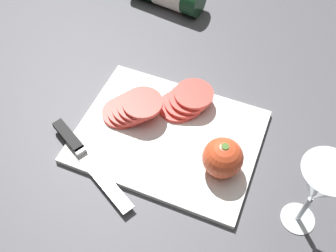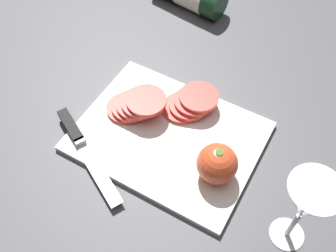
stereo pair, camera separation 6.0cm
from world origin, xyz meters
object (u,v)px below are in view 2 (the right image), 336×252
at_px(whole_tomato, 217,164).
at_px(tomato_slice_stack_near, 191,103).
at_px(knife, 77,137).
at_px(wine_glass, 307,204).
at_px(tomato_slice_stack_far, 136,104).

relative_size(whole_tomato, tomato_slice_stack_near, 0.72).
distance_m(knife, tomato_slice_stack_near, 0.25).
distance_m(whole_tomato, tomato_slice_stack_near, 0.17).
height_order(whole_tomato, knife, whole_tomato).
relative_size(wine_glass, tomato_slice_stack_far, 1.40).
xyz_separation_m(knife, tomato_slice_stack_far, (-0.07, -0.12, 0.02)).
bearing_deg(tomato_slice_stack_near, tomato_slice_stack_far, 33.45).
bearing_deg(wine_glass, knife, 3.10).
relative_size(wine_glass, knife, 0.77).
bearing_deg(tomato_slice_stack_far, whole_tomato, 165.34).
distance_m(wine_glass, whole_tomato, 0.18).
bearing_deg(knife, tomato_slice_stack_near, 76.50).
bearing_deg(whole_tomato, knife, 12.91).
relative_size(wine_glass, tomato_slice_stack_near, 1.62).
xyz_separation_m(wine_glass, whole_tomato, (0.16, -0.04, -0.07)).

